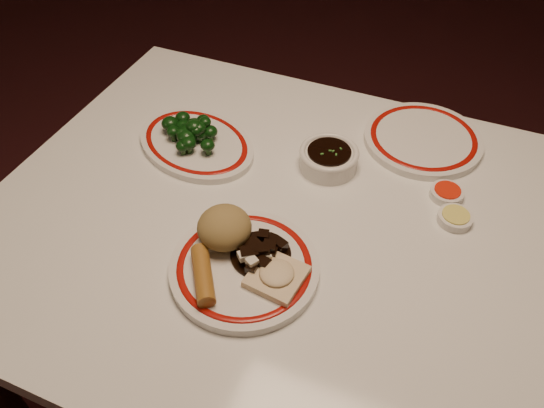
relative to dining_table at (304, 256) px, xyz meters
The scene contains 13 objects.
ground 0.66m from the dining_table, ahead, with size 7.00×7.00×0.00m, color black.
dining_table is the anchor object (origin of this frame).
main_plate 0.18m from the dining_table, 113.26° to the right, with size 0.25×0.25×0.02m.
rice_mound 0.21m from the dining_table, 137.37° to the right, with size 0.09×0.09×0.07m, color #997E48.
spring_roll 0.25m from the dining_table, 119.01° to the right, with size 0.03×0.03×0.11m, color #A36D28.
fried_wonton 0.19m from the dining_table, 89.58° to the right, with size 0.09×0.09×0.02m.
stirfry_heap 0.17m from the dining_table, 110.55° to the right, with size 0.10×0.10×0.03m.
broccoli_plate 0.33m from the dining_table, 157.47° to the left, with size 0.33×0.31×0.02m.
broccoli_pile 0.35m from the dining_table, 158.04° to the left, with size 0.14×0.12×0.05m.
soy_bowl 0.20m from the dining_table, 94.94° to the left, with size 0.12×0.12×0.04m.
sweet_sour_dish 0.30m from the dining_table, 37.97° to the left, with size 0.06×0.06×0.02m.
mustard_dish 0.29m from the dining_table, 24.76° to the left, with size 0.06×0.06×0.02m.
far_plate 0.37m from the dining_table, 65.35° to the left, with size 0.27×0.27×0.02m.
Camera 1 is at (0.19, -0.62, 1.47)m, focal length 35.00 mm.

